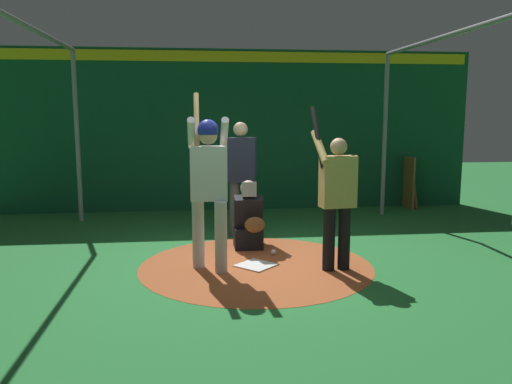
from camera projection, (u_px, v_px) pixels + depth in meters
name	position (u px, v px, depth m)	size (l,w,h in m)	color
ground_plane	(256.00, 266.00, 6.56)	(25.61, 25.61, 0.00)	#287A38
dirt_circle	(256.00, 266.00, 6.56)	(2.96, 2.96, 0.01)	#AD562D
home_plate	(256.00, 265.00, 6.56)	(0.42, 0.42, 0.01)	white
batter	(208.00, 179.00, 6.24)	(0.68, 0.49, 2.18)	#BCBCC0
catcher	(249.00, 222.00, 7.36)	(0.58, 0.40, 0.99)	black
umpire	(241.00, 173.00, 7.99)	(0.22, 0.49, 1.78)	#4C4C51
visitor	(337.00, 195.00, 6.28)	(0.55, 0.53, 2.00)	black
back_wall	(233.00, 130.00, 10.26)	(0.22, 9.61, 3.14)	#145133
cage_frame	(256.00, 93.00, 6.24)	(6.28, 5.67, 3.03)	gray
bat_rack	(408.00, 184.00, 10.59)	(0.70, 0.20, 1.05)	olive
baseball_0	(273.00, 252.00, 7.05)	(0.07, 0.07, 0.07)	white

